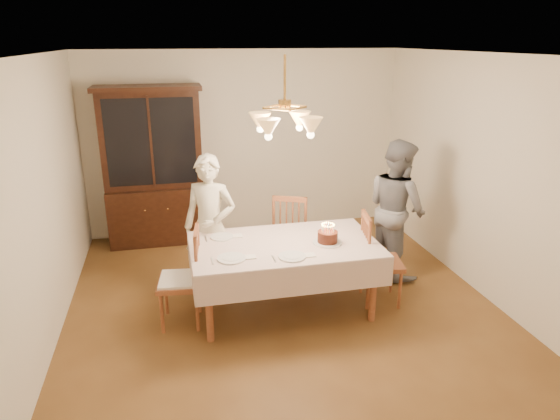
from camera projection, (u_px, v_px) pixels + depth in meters
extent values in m
plane|color=brown|center=(284.00, 309.00, 5.33)|extent=(5.00, 5.00, 0.00)
plane|color=white|center=(285.00, 54.00, 4.48)|extent=(5.00, 5.00, 0.00)
plane|color=silver|center=(245.00, 143.00, 7.21)|extent=(4.50, 0.00, 4.50)
plane|color=silver|center=(394.00, 330.00, 2.60)|extent=(4.50, 0.00, 4.50)
plane|color=silver|center=(39.00, 209.00, 4.44)|extent=(0.00, 5.00, 5.00)
plane|color=silver|center=(487.00, 179.00, 5.37)|extent=(0.00, 5.00, 5.00)
cube|color=brown|center=(284.00, 246.00, 5.09)|extent=(1.80, 1.00, 0.04)
cube|color=#EFE4CF|center=(284.00, 244.00, 5.08)|extent=(1.90, 1.10, 0.01)
cylinder|color=brown|center=(209.00, 308.00, 4.66)|extent=(0.07, 0.07, 0.71)
cylinder|color=brown|center=(373.00, 289.00, 5.00)|extent=(0.07, 0.07, 0.71)
cylinder|color=brown|center=(202.00, 269.00, 5.43)|extent=(0.07, 0.07, 0.71)
cylinder|color=brown|center=(345.00, 255.00, 5.77)|extent=(0.07, 0.07, 0.71)
cube|color=black|center=(158.00, 214.00, 6.98)|extent=(1.30, 0.50, 0.80)
cube|color=black|center=(151.00, 139.00, 6.69)|extent=(1.30, 0.40, 1.30)
cube|color=black|center=(151.00, 142.00, 6.50)|extent=(1.14, 0.01, 1.14)
cube|color=black|center=(147.00, 88.00, 6.42)|extent=(1.38, 0.54, 0.06)
cube|color=brown|center=(292.00, 235.00, 6.13)|extent=(0.57, 0.56, 0.05)
cube|color=brown|center=(290.00, 199.00, 5.78)|extent=(0.38, 0.19, 0.06)
cylinder|color=brown|center=(308.00, 248.00, 6.34)|extent=(0.04, 0.04, 0.43)
cylinder|color=brown|center=(280.00, 246.00, 6.39)|extent=(0.04, 0.04, 0.43)
cylinder|color=brown|center=(304.00, 259.00, 6.02)|extent=(0.04, 0.04, 0.43)
cylinder|color=brown|center=(275.00, 257.00, 6.08)|extent=(0.04, 0.04, 0.43)
cube|color=brown|center=(180.00, 282.00, 4.94)|extent=(0.47, 0.49, 0.05)
cube|color=brown|center=(196.00, 233.00, 4.79)|extent=(0.08, 0.40, 0.06)
cylinder|color=brown|center=(166.00, 295.00, 5.17)|extent=(0.04, 0.04, 0.43)
cylinder|color=brown|center=(162.00, 313.00, 4.83)|extent=(0.04, 0.04, 0.43)
cylinder|color=brown|center=(199.00, 294.00, 5.20)|extent=(0.04, 0.04, 0.43)
cylinder|color=brown|center=(197.00, 311.00, 4.86)|extent=(0.04, 0.04, 0.43)
cube|color=white|center=(179.00, 279.00, 4.93)|extent=(0.43, 0.44, 0.03)
cube|color=brown|center=(382.00, 263.00, 5.36)|extent=(0.49, 0.51, 0.05)
cube|color=brown|center=(367.00, 218.00, 5.18)|extent=(0.11, 0.40, 0.06)
cylinder|color=brown|center=(400.00, 290.00, 5.27)|extent=(0.04, 0.04, 0.43)
cylinder|color=brown|center=(391.00, 275.00, 5.61)|extent=(0.04, 0.04, 0.43)
cylinder|color=brown|center=(368.00, 291.00, 5.26)|extent=(0.04, 0.04, 0.43)
cylinder|color=brown|center=(362.00, 275.00, 5.60)|extent=(0.04, 0.04, 0.43)
imported|color=#F0E8CB|center=(210.00, 227.00, 5.42)|extent=(0.68, 0.58, 1.59)
imported|color=slate|center=(396.00, 208.00, 5.92)|extent=(0.77, 0.91, 1.65)
cylinder|color=white|center=(327.00, 242.00, 5.09)|extent=(0.30, 0.30, 0.01)
cylinder|color=#3D170D|center=(328.00, 237.00, 5.07)|extent=(0.21, 0.21, 0.11)
cylinder|color=#598CD8|center=(334.00, 228.00, 5.05)|extent=(0.01, 0.01, 0.07)
sphere|color=#FFB23F|center=(334.00, 224.00, 5.04)|extent=(0.01, 0.01, 0.01)
cylinder|color=pink|center=(332.00, 227.00, 5.07)|extent=(0.01, 0.01, 0.07)
sphere|color=#FFB23F|center=(333.00, 223.00, 5.06)|extent=(0.01, 0.01, 0.01)
cylinder|color=#EACC66|center=(331.00, 226.00, 5.09)|extent=(0.01, 0.01, 0.07)
sphere|color=#FFB23F|center=(331.00, 223.00, 5.07)|extent=(0.01, 0.01, 0.01)
cylinder|color=#598CD8|center=(328.00, 226.00, 5.09)|extent=(0.01, 0.01, 0.07)
sphere|color=#FFB23F|center=(328.00, 223.00, 5.08)|extent=(0.01, 0.01, 0.01)
cylinder|color=pink|center=(326.00, 226.00, 5.09)|extent=(0.01, 0.01, 0.07)
sphere|color=#FFB23F|center=(326.00, 223.00, 5.08)|extent=(0.01, 0.01, 0.01)
cylinder|color=#EACC66|center=(324.00, 227.00, 5.08)|extent=(0.01, 0.01, 0.07)
sphere|color=#FFB23F|center=(324.00, 223.00, 5.07)|extent=(0.01, 0.01, 0.01)
cylinder|color=#598CD8|center=(322.00, 227.00, 5.07)|extent=(0.01, 0.01, 0.07)
sphere|color=#FFB23F|center=(323.00, 223.00, 5.05)|extent=(0.01, 0.01, 0.01)
cylinder|color=pink|center=(322.00, 228.00, 5.05)|extent=(0.01, 0.01, 0.07)
sphere|color=#FFB23F|center=(322.00, 224.00, 5.03)|extent=(0.01, 0.01, 0.01)
cylinder|color=#EACC66|center=(322.00, 229.00, 5.02)|extent=(0.01, 0.01, 0.07)
sphere|color=#FFB23F|center=(322.00, 225.00, 5.01)|extent=(0.01, 0.01, 0.01)
cylinder|color=#598CD8|center=(323.00, 230.00, 5.00)|extent=(0.01, 0.01, 0.07)
sphere|color=#FFB23F|center=(323.00, 226.00, 4.99)|extent=(0.01, 0.01, 0.01)
cylinder|color=pink|center=(325.00, 230.00, 4.99)|extent=(0.01, 0.01, 0.07)
sphere|color=#FFB23F|center=(325.00, 226.00, 4.97)|extent=(0.01, 0.01, 0.01)
cylinder|color=#EACC66|center=(327.00, 231.00, 4.98)|extent=(0.01, 0.01, 0.07)
sphere|color=#FFB23F|center=(328.00, 227.00, 4.97)|extent=(0.01, 0.01, 0.01)
cylinder|color=#598CD8|center=(330.00, 230.00, 4.98)|extent=(0.01, 0.01, 0.07)
sphere|color=#FFB23F|center=(330.00, 227.00, 4.97)|extent=(0.01, 0.01, 0.01)
cylinder|color=pink|center=(332.00, 230.00, 4.99)|extent=(0.01, 0.01, 0.07)
sphere|color=#FFB23F|center=(332.00, 226.00, 4.98)|extent=(0.01, 0.01, 0.01)
cylinder|color=#EACC66|center=(333.00, 229.00, 5.01)|extent=(0.01, 0.01, 0.07)
sphere|color=#FFB23F|center=(333.00, 226.00, 4.99)|extent=(0.01, 0.01, 0.01)
cylinder|color=#598CD8|center=(334.00, 229.00, 5.03)|extent=(0.01, 0.01, 0.07)
sphere|color=#FFB23F|center=(334.00, 225.00, 5.01)|extent=(0.01, 0.01, 0.01)
cylinder|color=white|center=(231.00, 258.00, 4.72)|extent=(0.27, 0.27, 0.02)
cube|color=silver|center=(212.00, 261.00, 4.68)|extent=(0.01, 0.16, 0.01)
cube|color=white|center=(250.00, 257.00, 4.75)|extent=(0.10, 0.10, 0.01)
cylinder|color=white|center=(292.00, 257.00, 4.76)|extent=(0.27, 0.27, 0.02)
cube|color=silver|center=(274.00, 259.00, 4.72)|extent=(0.02, 0.16, 0.01)
cube|color=white|center=(310.00, 255.00, 4.79)|extent=(0.10, 0.10, 0.01)
cylinder|color=white|center=(222.00, 237.00, 5.23)|extent=(0.24, 0.24, 0.02)
cube|color=silver|center=(206.00, 239.00, 5.19)|extent=(0.01, 0.16, 0.01)
cube|color=white|center=(237.00, 236.00, 5.26)|extent=(0.10, 0.10, 0.01)
cylinder|color=#BF8C3F|center=(285.00, 77.00, 4.54)|extent=(0.02, 0.02, 0.40)
cylinder|color=#BF8C3F|center=(285.00, 105.00, 4.63)|extent=(0.12, 0.12, 0.10)
cone|color=#D8994C|center=(300.00, 120.00, 4.91)|extent=(0.22, 0.22, 0.18)
sphere|color=#FFD899|center=(300.00, 128.00, 4.93)|extent=(0.07, 0.07, 0.07)
cone|color=#D8994C|center=(260.00, 122.00, 4.83)|extent=(0.22, 0.22, 0.18)
sphere|color=#FFD899|center=(260.00, 129.00, 4.85)|extent=(0.07, 0.07, 0.07)
cone|color=#D8994C|center=(268.00, 129.00, 4.46)|extent=(0.22, 0.22, 0.18)
sphere|color=#FFD899|center=(268.00, 137.00, 4.48)|extent=(0.07, 0.07, 0.07)
cone|color=#D8994C|center=(311.00, 127.00, 4.54)|extent=(0.22, 0.22, 0.18)
sphere|color=#FFD899|center=(311.00, 135.00, 4.57)|extent=(0.07, 0.07, 0.07)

